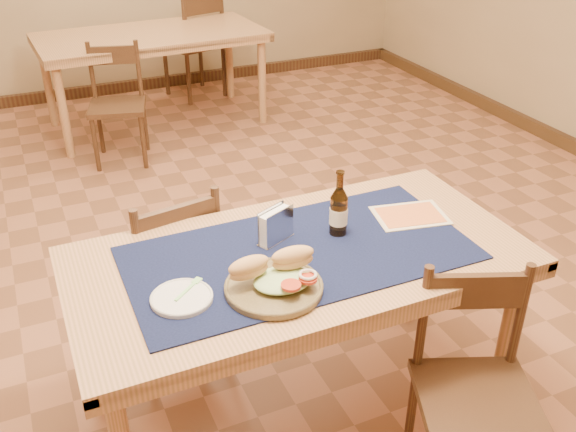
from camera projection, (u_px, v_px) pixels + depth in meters
name	position (u px, v px, depth m)	size (l,w,h in m)	color
room	(217.00, 17.00, 2.56)	(6.04, 7.04, 2.84)	#9C6044
main_table	(299.00, 273.00, 2.28)	(1.60, 0.80, 0.75)	tan
placemat	(300.00, 253.00, 2.24)	(1.20, 0.60, 0.01)	#11183E
baseboard	(232.00, 291.00, 3.22)	(6.00, 7.00, 0.10)	#412C17
back_table	(152.00, 43.00, 5.02)	(1.77, 0.95, 0.75)	tan
chair_main_far	(170.00, 270.00, 2.70)	(0.45, 0.45, 0.84)	#412C17
chair_main_near	(475.00, 388.00, 2.12)	(0.50, 0.50, 0.83)	#412C17
chair_back_near	(117.00, 102.00, 4.54)	(0.47, 0.47, 0.83)	#412C17
chair_back_far	(196.00, 42.00, 5.71)	(0.55, 0.55, 0.96)	#412C17
sandwich_plate	(275.00, 280.00, 2.04)	(0.32, 0.32, 0.12)	brown
side_plate	(182.00, 297.00, 2.00)	(0.20, 0.20, 0.02)	silver
fork	(190.00, 287.00, 2.03)	(0.12, 0.10, 0.00)	#8EE37D
beer_bottle	(339.00, 211.00, 2.31)	(0.07, 0.07, 0.25)	#452A0C
napkin_holder	(276.00, 226.00, 2.28)	(0.15, 0.11, 0.13)	silver
menu_card	(410.00, 215.00, 2.46)	(0.30, 0.25, 0.01)	beige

